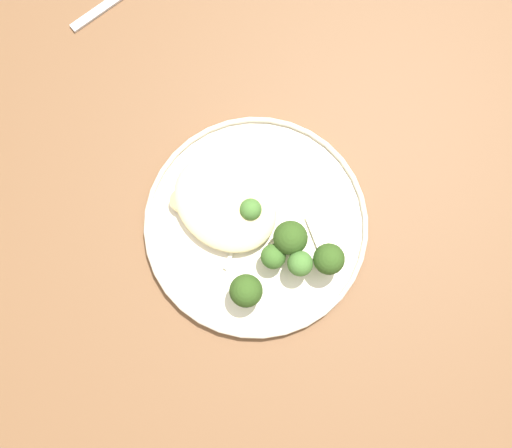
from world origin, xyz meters
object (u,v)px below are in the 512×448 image
seared_scallop_tiny_bay (218,194)px  seared_scallop_rear_pale (211,168)px  broccoli_floret_small_sprig (290,238)px  dinner_plate (256,225)px  broccoli_floret_rear_charred (327,261)px  seared_scallop_large_seared (230,216)px  seared_scallop_half_hidden (182,201)px  broccoli_floret_near_rim (300,264)px  broccoli_floret_split_head (251,210)px  broccoli_floret_left_leaning (246,291)px  broccoli_floret_center_pile (273,257)px

seared_scallop_tiny_bay → seared_scallop_rear_pale: 0.04m
broccoli_floret_small_sprig → dinner_plate: bearing=14.0°
seared_scallop_tiny_bay → broccoli_floret_rear_charred: 0.17m
dinner_plate → seared_scallop_large_seared: (0.03, 0.01, 0.01)m
seared_scallop_half_hidden → seared_scallop_large_seared: 0.07m
seared_scallop_half_hidden → broccoli_floret_near_rim: 0.17m
broccoli_floret_split_head → broccoli_floret_rear_charred: bearing=-173.7°
broccoli_floret_split_head → broccoli_floret_near_rim: bearing=172.6°
seared_scallop_tiny_bay → broccoli_floret_small_sprig: broccoli_floret_small_sprig is taller
seared_scallop_large_seared → broccoli_floret_split_head: broccoli_floret_split_head is taller
broccoli_floret_near_rim → broccoli_floret_split_head: 0.09m
broccoli_floret_small_sprig → broccoli_floret_rear_charred: bearing=-171.2°
seared_scallop_half_hidden → broccoli_floret_left_leaning: bearing=166.7°
broccoli_floret_near_rim → broccoli_floret_small_sprig: bearing=-28.8°
broccoli_floret_center_pile → seared_scallop_large_seared: bearing=-3.3°
seared_scallop_large_seared → broccoli_floret_split_head: (-0.02, -0.02, 0.02)m
broccoli_floret_near_rim → broccoli_floret_split_head: broccoli_floret_near_rim is taller
seared_scallop_half_hidden → seared_scallop_rear_pale: 0.06m
seared_scallop_large_seared → broccoli_floret_center_pile: size_ratio=0.59×
seared_scallop_rear_pale → broccoli_floret_small_sprig: bearing=177.7°
seared_scallop_half_hidden → broccoli_floret_rear_charred: size_ratio=0.50×
broccoli_floret_left_leaning → seared_scallop_large_seared: bearing=-36.4°
broccoli_floret_center_pile → broccoli_floret_split_head: size_ratio=1.01×
seared_scallop_rear_pale → broccoli_floret_left_leaning: size_ratio=0.54×
broccoli_floret_split_head → broccoli_floret_small_sprig: size_ratio=0.73×
seared_scallop_large_seared → seared_scallop_rear_pale: size_ratio=0.87×
broccoli_floret_center_pile → broccoli_floret_split_head: 0.07m
broccoli_floret_rear_charred → broccoli_floret_split_head: size_ratio=1.39×
seared_scallop_tiny_bay → broccoli_floret_small_sprig: (-0.11, -0.02, 0.02)m
broccoli_floret_split_head → broccoli_floret_small_sprig: (-0.06, -0.00, 0.01)m
broccoli_floret_small_sprig → seared_scallop_tiny_bay: bearing=7.9°
seared_scallop_large_seared → broccoli_floret_center_pile: bearing=176.7°
seared_scallop_tiny_bay → seared_scallop_large_seared: size_ratio=1.17×
broccoli_floret_near_rim → broccoli_floret_center_pile: (0.03, 0.01, -0.01)m
dinner_plate → broccoli_floret_left_leaning: (-0.05, 0.07, 0.04)m
broccoli_floret_split_head → broccoli_floret_left_leaning: broccoli_floret_left_leaning is taller
broccoli_floret_near_rim → broccoli_floret_left_leaning: size_ratio=0.99×
dinner_plate → broccoli_floret_split_head: bearing=-25.1°
dinner_plate → seared_scallop_rear_pale: seared_scallop_rear_pale is taller
broccoli_floret_rear_charred → dinner_plate: bearing=11.2°
seared_scallop_rear_pale → broccoli_floret_split_head: 0.08m
broccoli_floret_center_pile → dinner_plate: bearing=-22.8°
dinner_plate → seared_scallop_half_hidden: (0.09, 0.04, 0.01)m
broccoli_floret_near_rim → broccoli_floret_rear_charred: bearing=-133.1°
seared_scallop_rear_pale → broccoli_floret_split_head: bearing=172.5°
seared_scallop_large_seared → broccoli_floret_near_rim: broccoli_floret_near_rim is taller
seared_scallop_large_seared → broccoli_floret_split_head: bearing=-127.3°
broccoli_floret_near_rim → broccoli_floret_split_head: (0.09, -0.01, -0.01)m
seared_scallop_tiny_bay → broccoli_floret_split_head: 0.05m
broccoli_floret_near_rim → dinner_plate: bearing=-3.6°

